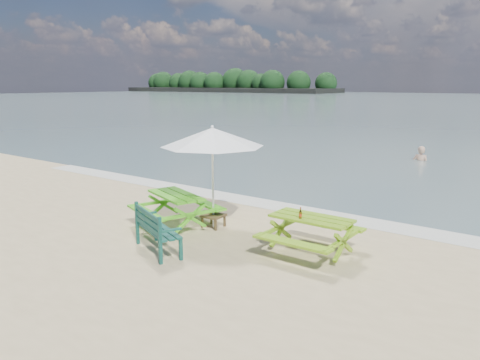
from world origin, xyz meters
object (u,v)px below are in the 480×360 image
Objects in this scene: picnic_table_left at (176,211)px; park_bench at (158,239)px; side_table at (213,221)px; patio_umbrella at (212,137)px; beer_bottle at (300,215)px; picnic_table_right at (311,236)px; swimmer at (420,167)px.

park_bench is at bearing -57.47° from picnic_table_left.
side_table is 1.99m from patio_umbrella.
patio_umbrella is 2.92m from beer_bottle.
side_table is (-0.16, 1.93, -0.11)m from park_bench.
beer_bottle is (2.57, -0.41, -1.31)m from patio_umbrella.
park_bench is 6.69× the size of beer_bottle.
side_table is at bearing 29.90° from picnic_table_left.
side_table is (-2.70, 0.19, -0.21)m from picnic_table_right.
picnic_table_right is 2.71m from side_table.
picnic_table_left is 13.71m from swimmer.
picnic_table_right is 13.43m from swimmer.
park_bench is (0.94, -1.48, -0.10)m from picnic_table_left.
swimmer is (1.02, 13.12, -2.46)m from patio_umbrella.
park_bench is at bearing -147.81° from beer_bottle.
beer_bottle reaches higher than swimmer.
side_table is 2.30× the size of beer_bottle.
patio_umbrella is (-0.16, 1.93, 1.88)m from park_bench.
park_bench is 15.09m from swimmer.
side_table is at bearing 90.00° from patio_umbrella.
swimmer is (1.80, 13.57, -0.69)m from picnic_table_left.
picnic_table_left is 1.20× the size of swimmer.
side_table is (0.78, 0.45, -0.21)m from picnic_table_left.
park_bench reaches higher than picnic_table_left.
side_table is 2.69m from beer_bottle.
swimmer is at bearing 86.73° from park_bench.
picnic_table_left is 3.39m from beer_bottle.
patio_umbrella is at bearing 94.81° from park_bench.
picnic_table_left is at bearing -150.10° from side_table.
beer_bottle is 13.67m from swimmer.
side_table is 0.27× the size of swimmer.
picnic_table_right is at bearing -82.82° from swimmer.
side_table is at bearing -94.45° from swimmer.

